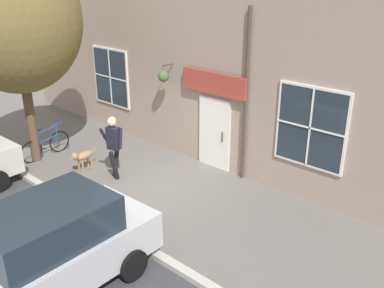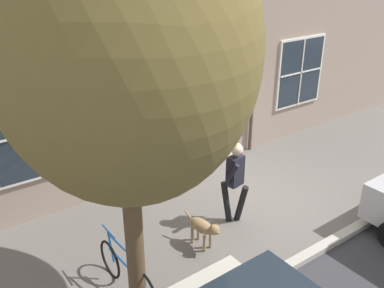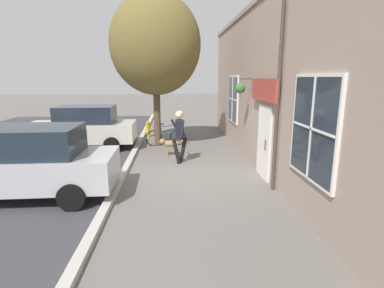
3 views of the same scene
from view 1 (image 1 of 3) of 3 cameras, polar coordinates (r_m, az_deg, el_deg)
The scene contains 7 objects.
ground_plane at distance 11.76m, azimuth -6.00°, elevation -5.49°, with size 90.00×90.00×0.00m, color #66605B.
storefront_facade at distance 12.41m, azimuth 1.61°, elevation 9.24°, with size 0.95×18.00×5.32m.
pedestrian_walking at distance 11.86m, azimuth -10.44°, elevation 0.38°, with size 0.59×0.55×1.81m.
dog_on_leash at distance 12.73m, azimuth -14.37°, elevation -1.60°, with size 0.97×0.34×0.68m.
street_tree_by_curb at distance 13.07m, azimuth -22.35°, elevation 14.44°, with size 3.68×3.31×6.20m.
leaning_bicycle at distance 14.06m, azimuth -18.92°, elevation -0.14°, with size 1.74×0.18×0.99m.
parked_car_mid_block at distance 8.13m, azimuth -19.32°, elevation -13.52°, with size 4.34×2.01×1.75m.
Camera 1 is at (6.86, 7.83, 5.48)m, focal length 40.00 mm.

